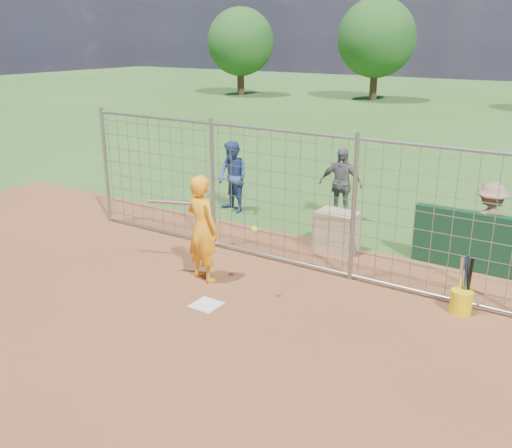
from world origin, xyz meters
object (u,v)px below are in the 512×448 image
Objects in this scene: equipment_bin at (337,231)px; bucket_with_bats at (462,298)px; bystander_c at (489,226)px; batter at (202,228)px; bystander_b at (340,184)px; bystander_a at (233,177)px.

bucket_with_bats is at bearing -23.45° from equipment_bin.
bucket_with_bats is (0.11, -2.06, -0.57)m from bystander_c.
batter reaches higher than bucket_with_bats.
bystander_c is (3.47, -1.15, -0.04)m from bystander_b.
bystander_a reaches higher than bystander_c.
equipment_bin is at bearing -19.02° from bystander_c.
bystander_b is at bearing 35.49° from bystander_a.
bystander_b is 3.65m from bystander_c.
bystander_a reaches higher than bucket_with_bats.
batter is 1.95× the size of bucket_with_bats.
bystander_a is 1.76× the size of bucket_with_bats.
bystander_a is 3.43m from equipment_bin.
batter is 5.17m from bystander_c.
batter reaches higher than bystander_a.
bystander_b reaches higher than equipment_bin.
bystander_b is 1.05× the size of bystander_c.
bystander_c is at bearing -27.66° from bystander_b.
bystander_b is at bearing -85.35° from batter.
batter is 4.36m from bucket_with_bats.
bystander_a reaches higher than bystander_b.
bystander_b is at bearing 116.86° from equipment_bin.
bystander_b is (2.47, 0.77, -0.00)m from bystander_a.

